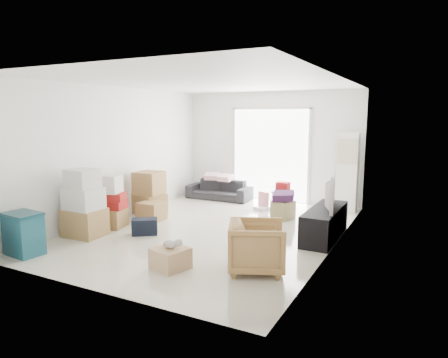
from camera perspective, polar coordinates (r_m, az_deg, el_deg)
room_shell at (r=7.31m, az=-1.73°, el=3.04°), size 4.98×6.48×3.18m
sliding_door at (r=10.01m, az=6.59°, el=4.00°), size 2.10×0.04×2.33m
ac_tower at (r=9.23m, az=17.21°, el=0.92°), size 0.45×0.30×1.75m
tv_console at (r=7.19m, az=14.18°, el=-6.14°), size 0.48×1.59×0.53m
television at (r=7.11m, az=14.28°, el=-3.52°), size 0.82×1.18×0.14m
sofa at (r=10.19m, az=-0.70°, el=-1.08°), size 1.66×0.52×0.65m
pillow_left at (r=10.27m, az=-1.69°, el=1.12°), size 0.41×0.36×0.11m
pillow_right at (r=10.02m, az=0.20°, el=0.93°), size 0.33×0.28×0.11m
armchair at (r=5.53m, az=4.74°, el=-9.25°), size 0.93×0.96×0.76m
storage_bins at (r=6.88m, az=-26.72°, el=-6.98°), size 0.61×0.46×0.66m
box_stack_a at (r=7.44m, az=-19.37°, el=-3.72°), size 0.68×0.58×1.20m
box_stack_b at (r=7.92m, az=-15.88°, el=-3.54°), size 0.61×0.61×1.01m
box_stack_c at (r=8.75m, az=-10.60°, el=-2.07°), size 0.73×0.66×0.93m
loose_box at (r=8.28m, az=-10.31°, el=-4.54°), size 0.47×0.47×0.38m
duffel_bag at (r=7.36m, az=-11.26°, el=-6.68°), size 0.52×0.48×0.29m
ottoman at (r=8.35m, az=8.42°, el=-4.39°), size 0.48×0.48×0.38m
blanket at (r=8.29m, az=8.47°, el=-2.65°), size 0.50×0.50×0.14m
kids_table at (r=9.01m, az=8.40°, el=-1.62°), size 0.52×0.52×0.65m
toy_walker at (r=9.11m, az=5.49°, el=-3.69°), size 0.36×0.34×0.40m
wood_crate at (r=5.72m, az=-7.66°, el=-11.15°), size 0.54×0.54×0.29m
plush_bunny at (r=5.64m, az=-7.40°, el=-9.16°), size 0.28×0.16×0.14m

